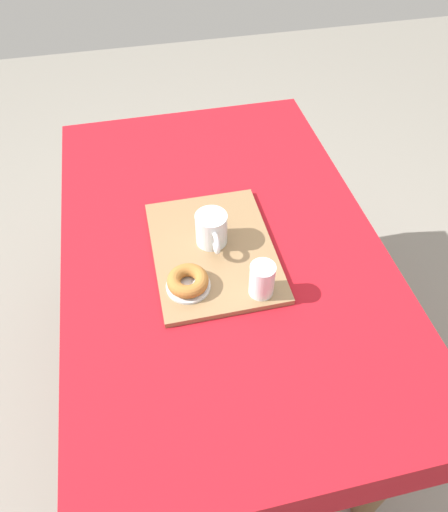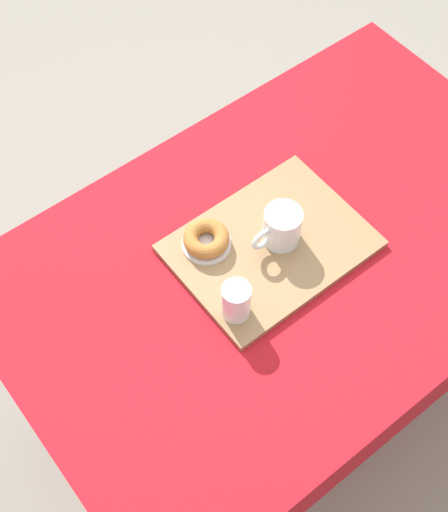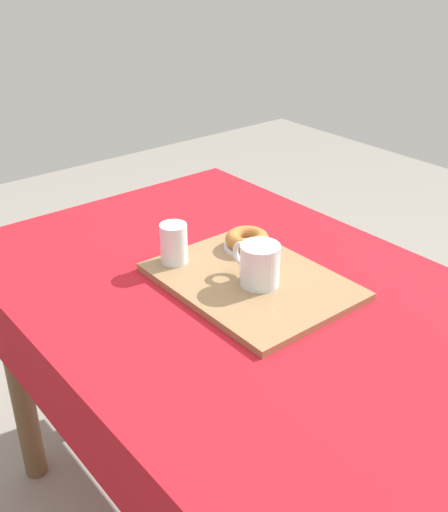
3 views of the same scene
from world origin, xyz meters
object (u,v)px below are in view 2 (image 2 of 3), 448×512
Objects in this scene: serving_tray at (270,246)px; sugar_donut_left at (206,239)px; dining_table at (288,271)px; water_glass_near at (236,302)px; donut_plate_left at (206,244)px; tea_mug_left at (281,228)px.

sugar_donut_left is (-0.11, 0.09, 0.03)m from serving_tray.
sugar_donut_left reaches higher than serving_tray.
dining_table is 0.24m from sugar_donut_left.
donut_plate_left is (0.05, 0.17, -0.04)m from water_glass_near.
donut_plate_left is (-0.14, 0.09, -0.04)m from tea_mug_left.
serving_tray is at bearing -37.22° from sugar_donut_left.
water_glass_near is 0.83× the size of donut_plate_left.
serving_tray is 0.06m from tea_mug_left.
serving_tray is at bearing 175.57° from tea_mug_left.
serving_tray is at bearing -37.22° from donut_plate_left.
water_glass_near is at bearing -164.64° from dining_table.
sugar_donut_left is at bearing 147.76° from tea_mug_left.
donut_plate_left is 1.07× the size of sugar_donut_left.
sugar_donut_left is at bearing 72.87° from water_glass_near.
donut_plate_left reaches higher than dining_table.
donut_plate_left is (-0.15, 0.12, 0.12)m from dining_table.
sugar_donut_left reaches higher than donut_plate_left.
donut_plate_left is at bearing 147.76° from tea_mug_left.
tea_mug_left is 0.17m from sugar_donut_left.
water_glass_near is (-0.17, -0.09, 0.05)m from serving_tray.
dining_table is at bearing -37.41° from sugar_donut_left.
tea_mug_left and water_glass_near have the same top height.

